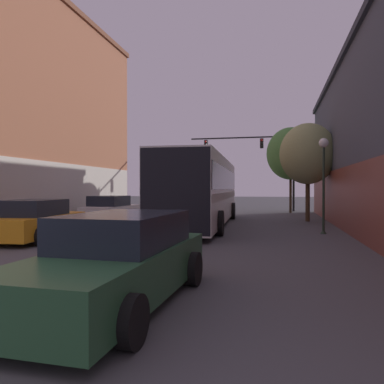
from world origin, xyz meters
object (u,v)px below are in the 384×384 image
Objects in this scene: street_lamp at (324,170)px; parked_car_left_near at (181,201)px; traffic_signal_gantry at (261,154)px; parked_car_left_far at (110,209)px; bus at (202,188)px; street_tree_near at (308,154)px; hatchback_foreground at (120,261)px; street_tree_far at (291,154)px; parked_car_left_mid at (36,221)px.

parked_car_left_near is at bearing 120.16° from street_lamp.
traffic_signal_gantry reaches higher than parked_car_left_near.
street_lamp is (10.91, -3.18, 1.93)m from parked_car_left_far.
street_lamp reaches higher than bus.
parked_car_left_near is at bearing 129.76° from street_tree_near.
hatchback_foreground is 1.08× the size of parked_car_left_near.
street_lamp is 13.33m from street_tree_far.
bus is 5.63m from parked_car_left_far.
bus is at bearing 6.99° from hatchback_foreground.
bus is 12.80m from hatchback_foreground.
parked_car_left_near is 1.13× the size of street_lamp.
street_tree_far is at bearing -42.77° from parked_car_left_far.
traffic_signal_gantry reaches higher than parked_car_left_mid.
bus is 1.50× the size of traffic_signal_gantry.
street_tree_far is (9.98, -5.45, 3.86)m from parked_car_left_near.
hatchback_foreground is 1.01× the size of parked_car_left_mid.
parked_car_left_near is 12.01m from street_tree_far.
street_tree_near is (4.18, 16.31, 3.10)m from hatchback_foreground.
hatchback_foreground is 1.20× the size of parked_car_left_far.
hatchback_foreground is 0.86× the size of street_tree_near.
parked_car_left_far is 14.86m from traffic_signal_gantry.
bus is 6.72m from street_tree_near.
street_lamp is at bearing -103.80° from parked_car_left_far.
parked_car_left_far is (-0.09, -15.44, 0.06)m from parked_car_left_near.
traffic_signal_gantry is at bearing -13.31° from bus.
parked_car_left_far is at bearing -135.23° from street_tree_far.
street_tree_near is (10.74, 2.64, 3.11)m from parked_car_left_far.
bus is 1.98× the size of street_tree_far.
traffic_signal_gantry reaches higher than street_lamp.
hatchback_foreground is 26.01m from traffic_signal_gantry.
parked_car_left_mid is 0.72× the size of street_tree_far.
hatchback_foreground is at bearing -177.71° from bus.
traffic_signal_gantry is at bearing 107.39° from street_tree_near.
street_lamp reaches higher than hatchback_foreground.
parked_car_left_near is at bearing -4.65° from parked_car_left_mid.
street_lamp is at bearing -78.45° from traffic_signal_gantry.
parked_car_left_far is 0.72× the size of street_tree_near.
hatchback_foreground is at bearing -151.90° from parked_car_left_far.
bus is 2.91× the size of parked_car_left_near.
parked_car_left_near is 0.51× the size of traffic_signal_gantry.
parked_car_left_mid is 7.33m from parked_car_left_far.
street_tree_far is at bearing -34.62° from parked_car_left_mid.
parked_car_left_far reaches higher than parked_car_left_near.
parked_car_left_mid is 0.55× the size of traffic_signal_gantry.
parked_car_left_near is (-5.32, 16.41, -1.23)m from bus.
traffic_signal_gantry is 3.04m from street_tree_far.
street_lamp is (3.10, -15.19, -2.03)m from traffic_signal_gantry.
street_tree_near is at bearing -12.54° from hatchback_foreground.
street_tree_far reaches higher than hatchback_foreground.
street_lamp is 5.94m from street_tree_near.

